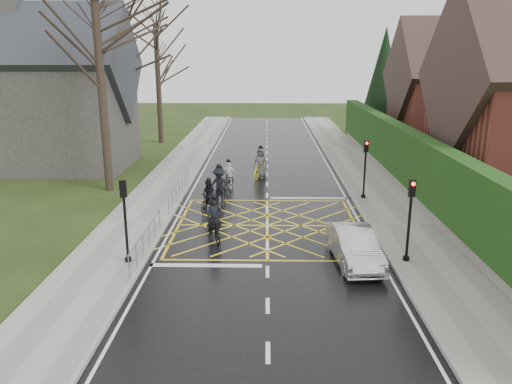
{
  "coord_description": "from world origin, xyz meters",
  "views": [
    {
      "loc": [
        -0.08,
        -21.33,
        7.43
      ],
      "look_at": [
        -0.53,
        0.99,
        1.3
      ],
      "focal_mm": 35.0,
      "sensor_mm": 36.0,
      "label": 1
    }
  ],
  "objects_px": {
    "cyclist_back": "(209,198)",
    "car": "(354,246)",
    "cyclist_mid": "(219,190)",
    "cyclist_front": "(229,178)",
    "cyclist_rear": "(214,225)",
    "cyclist_lead": "(261,167)"
  },
  "relations": [
    {
      "from": "cyclist_rear",
      "to": "cyclist_front",
      "type": "height_order",
      "value": "cyclist_rear"
    },
    {
      "from": "cyclist_rear",
      "to": "cyclist_lead",
      "type": "relative_size",
      "value": 0.96
    },
    {
      "from": "cyclist_back",
      "to": "car",
      "type": "relative_size",
      "value": 0.43
    },
    {
      "from": "cyclist_front",
      "to": "cyclist_back",
      "type": "bearing_deg",
      "value": -84.63
    },
    {
      "from": "cyclist_front",
      "to": "car",
      "type": "bearing_deg",
      "value": -48.96
    },
    {
      "from": "cyclist_front",
      "to": "cyclist_rear",
      "type": "bearing_deg",
      "value": -75.93
    },
    {
      "from": "cyclist_mid",
      "to": "car",
      "type": "bearing_deg",
      "value": -41.81
    },
    {
      "from": "cyclist_mid",
      "to": "car",
      "type": "distance_m",
      "value": 9.38
    },
    {
      "from": "cyclist_back",
      "to": "cyclist_front",
      "type": "bearing_deg",
      "value": 102.63
    },
    {
      "from": "cyclist_front",
      "to": "cyclist_lead",
      "type": "distance_m",
      "value": 3.17
    },
    {
      "from": "cyclist_rear",
      "to": "cyclist_front",
      "type": "xyz_separation_m",
      "value": [
        -0.01,
        8.3,
        -0.01
      ]
    },
    {
      "from": "cyclist_back",
      "to": "cyclist_mid",
      "type": "distance_m",
      "value": 1.24
    },
    {
      "from": "cyclist_mid",
      "to": "car",
      "type": "relative_size",
      "value": 0.57
    },
    {
      "from": "cyclist_back",
      "to": "cyclist_mid",
      "type": "xyz_separation_m",
      "value": [
        0.41,
        1.16,
        0.14
      ]
    },
    {
      "from": "cyclist_rear",
      "to": "cyclist_front",
      "type": "distance_m",
      "value": 8.3
    },
    {
      "from": "cyclist_lead",
      "to": "cyclist_back",
      "type": "bearing_deg",
      "value": -90.26
    },
    {
      "from": "cyclist_back",
      "to": "cyclist_rear",
      "type": "bearing_deg",
      "value": -59.33
    },
    {
      "from": "cyclist_rear",
      "to": "cyclist_back",
      "type": "relative_size",
      "value": 1.25
    },
    {
      "from": "cyclist_lead",
      "to": "cyclist_rear",
      "type": "bearing_deg",
      "value": -79.98
    },
    {
      "from": "cyclist_rear",
      "to": "cyclist_mid",
      "type": "distance_m",
      "value": 5.17
    },
    {
      "from": "cyclist_rear",
      "to": "cyclist_mid",
      "type": "bearing_deg",
      "value": 73.51
    },
    {
      "from": "cyclist_lead",
      "to": "cyclist_mid",
      "type": "bearing_deg",
      "value": -90.34
    }
  ]
}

